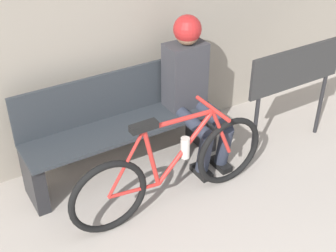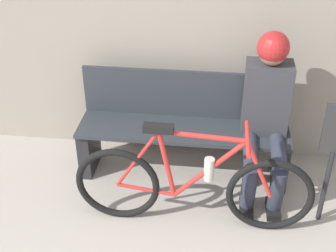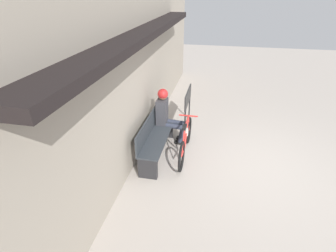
# 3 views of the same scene
# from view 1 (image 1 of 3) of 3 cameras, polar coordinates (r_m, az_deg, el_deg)

# --- Properties ---
(park_bench_near) EXTENTS (1.66, 0.42, 0.85)m
(park_bench_near) POSITION_cam_1_polar(r_m,az_deg,el_deg) (3.89, -5.79, -0.24)
(park_bench_near) COLOR #2D3338
(park_bench_near) RESTS_ON ground_plane
(bicycle) EXTENTS (1.67, 0.40, 0.82)m
(bicycle) POSITION_cam_1_polar(r_m,az_deg,el_deg) (3.52, 0.61, -5.27)
(bicycle) COLOR black
(bicycle) RESTS_ON ground_plane
(person_seated) EXTENTS (0.34, 0.66, 1.26)m
(person_seated) POSITION_cam_1_polar(r_m,az_deg,el_deg) (3.91, 2.90, 5.46)
(person_seated) COLOR #2D3342
(person_seated) RESTS_ON ground_plane
(signboard) EXTENTS (0.99, 0.04, 0.97)m
(signboard) POSITION_cam_1_polar(r_m,az_deg,el_deg) (4.15, 15.31, 6.12)
(signboard) COLOR #232326
(signboard) RESTS_ON ground_plane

